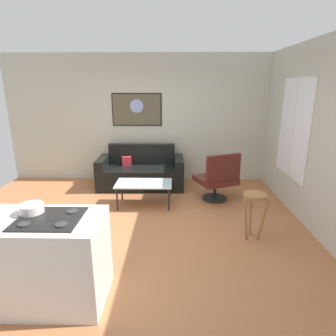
{
  "coord_description": "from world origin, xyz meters",
  "views": [
    {
      "loc": [
        0.53,
        -3.95,
        2.11
      ],
      "look_at": [
        0.44,
        0.9,
        0.7
      ],
      "focal_mm": 30.16,
      "sensor_mm": 36.0,
      "label": 1
    }
  ],
  "objects": [
    {
      "name": "ground",
      "position": [
        0.0,
        0.0,
        -0.02
      ],
      "size": [
        6.4,
        6.4,
        0.04
      ],
      "primitive_type": "cube",
      "color": "#AE6A40"
    },
    {
      "name": "couch",
      "position": [
        -0.17,
        1.87,
        0.3
      ],
      "size": [
        1.83,
        0.83,
        0.89
      ],
      "color": "black",
      "rests_on": "ground"
    },
    {
      "name": "back_wall",
      "position": [
        0.0,
        2.42,
        1.4
      ],
      "size": [
        6.4,
        0.05,
        2.8
      ],
      "primitive_type": "cube",
      "color": "beige",
      "rests_on": "ground"
    },
    {
      "name": "coffee_table",
      "position": [
        0.0,
        0.85,
        0.4
      ],
      "size": [
        1.01,
        0.57,
        0.43
      ],
      "color": "silver",
      "rests_on": "ground"
    },
    {
      "name": "wall_painting",
      "position": [
        -0.28,
        2.38,
        1.61
      ],
      "size": [
        1.1,
        0.03,
        0.71
      ],
      "color": "black"
    },
    {
      "name": "mixing_bowl",
      "position": [
        -0.87,
        -1.42,
        0.94
      ],
      "size": [
        0.23,
        0.23,
        0.1
      ],
      "color": "silver",
      "rests_on": "kitchen_counter"
    },
    {
      "name": "right_wall",
      "position": [
        2.62,
        0.3,
        1.4
      ],
      "size": [
        0.05,
        6.4,
        2.8
      ],
      "primitive_type": "cube",
      "color": "#B9BAA8",
      "rests_on": "ground"
    },
    {
      "name": "kitchen_counter",
      "position": [
        -0.92,
        -1.54,
        0.45
      ],
      "size": [
        1.53,
        0.7,
        0.92
      ],
      "color": "silver",
      "rests_on": "ground"
    },
    {
      "name": "armchair",
      "position": [
        1.37,
        1.08,
        0.45
      ],
      "size": [
        0.87,
        0.86,
        0.94
      ],
      "color": "black",
      "rests_on": "ground"
    },
    {
      "name": "window",
      "position": [
        2.59,
        0.9,
        1.41
      ],
      "size": [
        0.03,
        1.2,
        1.69
      ],
      "color": "silver"
    },
    {
      "name": "bar_stool",
      "position": [
        1.67,
        -0.3,
        0.53
      ],
      "size": [
        0.37,
        0.37,
        0.68
      ],
      "color": "#986739",
      "rests_on": "ground"
    }
  ]
}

